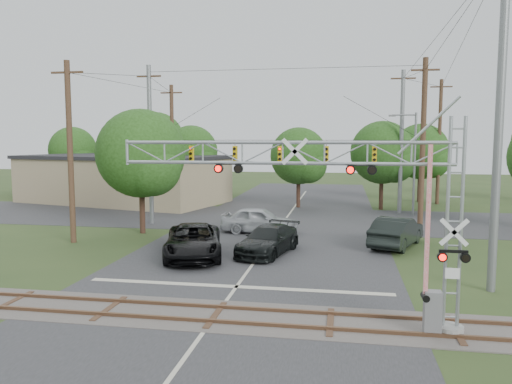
% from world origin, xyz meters
% --- Properties ---
extents(ground, '(160.00, 160.00, 0.00)m').
position_xyz_m(ground, '(0.00, 0.00, 0.00)').
color(ground, '#2D401D').
rests_on(ground, ground).
extents(road_main, '(14.00, 90.00, 0.02)m').
position_xyz_m(road_main, '(0.00, 10.00, 0.01)').
color(road_main, '#2C2C2E').
rests_on(road_main, ground).
extents(road_cross, '(90.00, 12.00, 0.02)m').
position_xyz_m(road_cross, '(0.00, 24.00, 0.01)').
color(road_cross, '#2C2C2E').
rests_on(road_cross, ground).
extents(railroad_track, '(90.00, 3.20, 0.17)m').
position_xyz_m(railroad_track, '(0.00, 2.00, 0.03)').
color(railroad_track, '#47423E').
rests_on(railroad_track, ground).
extents(crossing_gantry, '(11.29, 0.88, 6.91)m').
position_xyz_m(crossing_gantry, '(4.49, 1.64, 4.33)').
color(crossing_gantry, gray).
rests_on(crossing_gantry, ground).
extents(traffic_signal_span, '(19.34, 0.36, 11.50)m').
position_xyz_m(traffic_signal_span, '(0.93, 20.00, 5.67)').
color(traffic_signal_span, slate).
rests_on(traffic_signal_span, ground).
extents(pickup_black, '(4.39, 6.72, 1.72)m').
position_xyz_m(pickup_black, '(-3.37, 10.39, 0.86)').
color(pickup_black, black).
rests_on(pickup_black, ground).
extents(car_dark, '(3.38, 5.66, 1.54)m').
position_xyz_m(car_dark, '(0.39, 11.83, 0.77)').
color(car_dark, black).
rests_on(car_dark, ground).
extents(sedan_silver, '(5.12, 2.18, 1.72)m').
position_xyz_m(sedan_silver, '(-1.09, 17.80, 0.86)').
color(sedan_silver, '#A7ABAF').
rests_on(sedan_silver, ground).
extents(suv_dark, '(3.65, 5.61, 1.75)m').
position_xyz_m(suv_dark, '(7.45, 14.98, 0.87)').
color(suv_dark, black).
rests_on(suv_dark, ground).
extents(commercial_building, '(21.64, 14.54, 4.63)m').
position_xyz_m(commercial_building, '(-17.18, 31.86, 2.32)').
color(commercial_building, '#978764').
rests_on(commercial_building, ground).
extents(streetlight, '(2.23, 0.23, 8.35)m').
position_xyz_m(streetlight, '(9.87, 27.51, 4.67)').
color(streetlight, slate).
rests_on(streetlight, ground).
extents(utility_poles, '(26.98, 29.06, 14.18)m').
position_xyz_m(utility_poles, '(2.78, 21.95, 6.14)').
color(utility_poles, '#422D1E').
rests_on(utility_poles, ground).
extents(treeline, '(56.99, 30.66, 9.38)m').
position_xyz_m(treeline, '(0.16, 33.16, 5.34)').
color(treeline, '#3B251B').
rests_on(treeline, ground).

